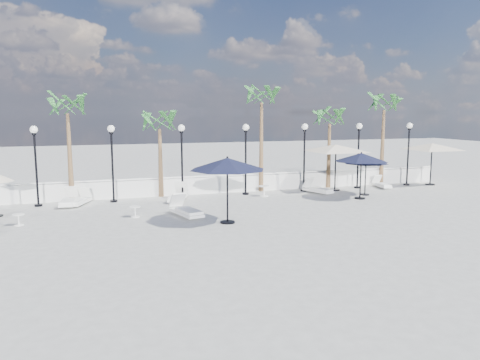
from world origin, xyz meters
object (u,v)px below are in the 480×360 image
object	(u,v)px
lounger_1	(79,200)
lounger_3	(186,210)
parasol_navy_right	(361,158)
parasol_navy_left	(227,164)
parasol_navy_mid	(366,160)
lounger_2	(69,200)
parasol_cream_sq_b	(432,144)
parasol_cream_sq_a	(336,145)
lounger_5	(318,189)
lounger_6	(382,184)
lounger_4	(178,196)

from	to	relation	value
lounger_1	lounger_3	world-z (taller)	lounger_3
parasol_navy_right	lounger_3	bearing A→B (deg)	-172.18
parasol_navy_left	parasol_navy_mid	size ratio (longest dim) A/B	1.28
parasol_navy_mid	lounger_1	bearing A→B (deg)	172.80
lounger_2	parasol_navy_right	xyz separation A→B (m)	(14.35, -2.79, 1.90)
lounger_2	parasol_navy_right	world-z (taller)	parasol_navy_right
parasol_cream_sq_b	lounger_1	bearing A→B (deg)	179.95
lounger_2	lounger_3	world-z (taller)	lounger_3
lounger_3	parasol_cream_sq_a	xyz separation A→B (m)	(9.55, 4.07, 2.36)
lounger_2	parasol_cream_sq_b	size ratio (longest dim) A/B	0.37
lounger_2	parasol_navy_left	size ratio (longest dim) A/B	0.67
lounger_5	parasol_navy_right	size ratio (longest dim) A/B	0.73
lounger_1	lounger_2	size ratio (longest dim) A/B	0.93
lounger_3	parasol_cream_sq_b	world-z (taller)	parasol_cream_sq_b
lounger_6	parasol_navy_right	xyz separation A→B (m)	(-3.22, -2.74, 1.94)
lounger_1	parasol_cream_sq_b	distance (m)	20.76
lounger_4	parasol_cream_sq_a	bearing A→B (deg)	24.83
lounger_1	lounger_3	xyz separation A→B (m)	(4.41, -4.08, 0.04)
parasol_navy_left	parasol_navy_right	size ratio (longest dim) A/B	1.13
parasol_navy_left	parasol_navy_mid	world-z (taller)	parasol_navy_left
parasol_cream_sq_a	lounger_5	bearing A→B (deg)	-156.87
lounger_4	lounger_6	distance (m)	12.33
parasol_navy_right	parasol_cream_sq_b	xyz separation A→B (m)	(6.75, 2.76, 0.41)
lounger_2	lounger_5	distance (m)	13.03
parasol_navy_mid	parasol_cream_sq_a	size ratio (longest dim) A/B	0.42
parasol_navy_left	parasol_cream_sq_a	xyz separation A→B (m)	(8.18, 5.79, 0.23)
lounger_6	parasol_navy_right	bearing A→B (deg)	-131.73
lounger_3	lounger_5	bearing A→B (deg)	8.62
lounger_2	parasol_navy_mid	distance (m)	15.44
lounger_3	lounger_1	bearing A→B (deg)	122.81
lounger_4	lounger_3	bearing A→B (deg)	-73.24
lounger_6	lounger_3	bearing A→B (deg)	-154.52
lounger_1	parasol_navy_right	bearing A→B (deg)	10.02
lounger_1	lounger_5	bearing A→B (deg)	18.51
lounger_3	parasol_navy_right	bearing A→B (deg)	-6.59
lounger_2	parasol_navy_mid	size ratio (longest dim) A/B	0.85
lounger_1	lounger_6	xyz separation A→B (m)	(17.10, -0.04, -0.02)
lounger_1	lounger_5	size ratio (longest dim) A/B	0.97
lounger_2	lounger_6	xyz separation A→B (m)	(17.57, -0.04, -0.04)
lounger_5	parasol_cream_sq_a	bearing A→B (deg)	3.70
lounger_1	parasol_navy_mid	world-z (taller)	parasol_navy_mid
lounger_3	parasol_navy_mid	xyz separation A→B (m)	(10.36, 2.22, 1.63)
lounger_6	parasol_cream_sq_a	size ratio (longest dim) A/B	0.30
parasol_navy_right	parasol_cream_sq_a	world-z (taller)	parasol_cream_sq_a
parasol_navy_mid	lounger_5	bearing A→B (deg)	150.82
lounger_2	parasol_navy_left	xyz separation A→B (m)	(6.26, -5.81, 2.15)
parasol_cream_sq_a	parasol_cream_sq_b	bearing A→B (deg)	0.00
parasol_cream_sq_a	parasol_cream_sq_b	xyz separation A→B (m)	(6.66, 0.00, -0.07)
lounger_2	lounger_6	distance (m)	17.57
parasol_navy_mid	parasol_navy_right	bearing A→B (deg)	-134.13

